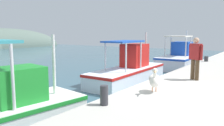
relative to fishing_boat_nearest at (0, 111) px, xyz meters
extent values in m
ellipsoid|color=#596B60|center=(19.77, 35.99, -0.59)|extent=(25.57, 9.07, 7.34)
cube|color=#1E8C2D|center=(0.51, -0.07, 0.63)|extent=(1.48, 1.25, 1.00)
cylinder|color=silver|center=(0.04, -0.64, 0.98)|extent=(0.08, 0.08, 1.69)
cylinder|color=silver|center=(1.70, -0.23, 1.09)|extent=(0.10, 0.10, 1.91)
torus|color=orange|center=(0.51, 0.53, 0.63)|extent=(0.55, 0.17, 0.54)
cube|color=white|center=(7.34, 0.40, -0.19)|extent=(5.87, 1.91, 0.80)
cube|color=red|center=(7.34, 0.40, 0.13)|extent=(5.91, 1.95, 0.12)
cube|color=red|center=(8.07, 0.42, 0.84)|extent=(1.66, 1.09, 1.27)
cylinder|color=silver|center=(6.05, -0.25, 0.91)|extent=(0.08, 0.08, 1.41)
cylinder|color=silver|center=(6.01, 0.97, 0.91)|extent=(0.08, 0.08, 1.41)
cylinder|color=silver|center=(7.62, -0.20, 0.91)|extent=(0.08, 0.08, 1.41)
cylinder|color=silver|center=(7.58, 1.02, 0.91)|extent=(0.08, 0.08, 1.41)
cube|color=#1E4CB2|center=(6.82, 0.38, 1.66)|extent=(2.39, 1.35, 0.08)
cylinder|color=silver|center=(9.52, 0.46, 1.18)|extent=(0.10, 0.10, 1.95)
torus|color=orange|center=(8.07, 1.00, 0.84)|extent=(0.54, 0.12, 0.54)
cube|color=white|center=(14.17, -0.10, -0.12)|extent=(5.20, 2.42, 0.95)
cube|color=#1947B7|center=(14.17, -0.10, 0.28)|extent=(5.24, 2.46, 0.12)
cube|color=#1947B7|center=(14.81, -0.07, 0.89)|extent=(1.49, 1.38, 1.06)
cylinder|color=silver|center=(13.05, -0.92, 1.09)|extent=(0.08, 0.08, 1.47)
cylinder|color=silver|center=(12.99, 0.62, 1.09)|extent=(0.08, 0.08, 1.47)
cylinder|color=silver|center=(14.43, -0.86, 1.09)|extent=(0.08, 0.08, 1.47)
cylinder|color=silver|center=(14.36, 0.68, 1.09)|extent=(0.08, 0.08, 1.47)
cube|color=silver|center=(13.71, -0.12, 1.87)|extent=(2.14, 1.71, 0.08)
cylinder|color=silver|center=(16.08, -0.02, 1.33)|extent=(0.10, 0.10, 1.95)
cylinder|color=tan|center=(3.51, -2.83, 0.32)|extent=(0.04, 0.04, 0.22)
cylinder|color=tan|center=(3.57, -2.93, 0.32)|extent=(0.04, 0.04, 0.22)
ellipsoid|color=white|center=(3.49, -2.90, 0.57)|extent=(0.72, 0.57, 0.40)
ellipsoid|color=silver|center=(3.54, -2.88, 0.63)|extent=(0.65, 0.57, 0.28)
cylinder|color=white|center=(3.32, -2.99, 0.79)|extent=(0.21, 0.17, 0.27)
sphere|color=white|center=(3.25, -3.02, 0.95)|extent=(0.21, 0.21, 0.16)
cone|color=#F2B272|center=(3.07, -3.11, 0.93)|extent=(0.30, 0.20, 0.07)
cylinder|color=#4C3823|center=(6.16, -3.52, 0.62)|extent=(0.16, 0.16, 0.83)
cylinder|color=#4C3823|center=(6.23, -3.33, 0.62)|extent=(0.16, 0.16, 0.83)
cube|color=maroon|center=(6.20, -3.43, 1.36)|extent=(0.36, 0.47, 0.64)
cylinder|color=maroon|center=(6.11, -3.67, 1.34)|extent=(0.10, 0.10, 0.61)
cylinder|color=maroon|center=(6.28, -3.19, 1.34)|extent=(0.10, 0.10, 0.61)
sphere|color=tan|center=(6.20, -3.43, 1.80)|extent=(0.22, 0.22, 0.22)
cylinder|color=#333338|center=(1.52, -2.39, 0.47)|extent=(0.22, 0.22, 0.52)
cylinder|color=#333338|center=(12.81, -2.39, 0.38)|extent=(0.26, 0.26, 0.35)
camera|label=1|loc=(-2.99, -5.85, 2.08)|focal=35.79mm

